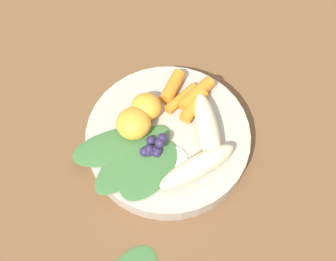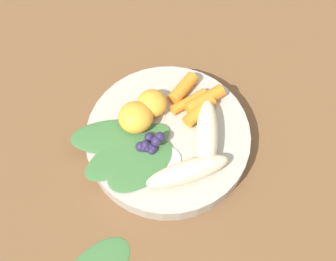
% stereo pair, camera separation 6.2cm
% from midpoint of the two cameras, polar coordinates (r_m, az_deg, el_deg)
% --- Properties ---
extents(ground_plane, '(2.40, 2.40, 0.00)m').
position_cam_midpoint_polar(ground_plane, '(0.65, -2.70, -1.88)').
color(ground_plane, brown).
extents(bowl, '(0.23, 0.23, 0.03)m').
position_cam_midpoint_polar(bowl, '(0.64, -2.75, -1.30)').
color(bowl, '#B2AD9E').
rests_on(bowl, ground_plane).
extents(banana_peeled_left, '(0.11, 0.09, 0.03)m').
position_cam_midpoint_polar(banana_peeled_left, '(0.61, 2.20, -0.02)').
color(banana_peeled_left, beige).
rests_on(banana_peeled_left, bowl).
extents(banana_peeled_right, '(0.11, 0.09, 0.03)m').
position_cam_midpoint_polar(banana_peeled_right, '(0.59, 0.77, -4.90)').
color(banana_peeled_right, beige).
rests_on(banana_peeled_right, bowl).
extents(orange_segment_near, '(0.05, 0.05, 0.04)m').
position_cam_midpoint_polar(orange_segment_near, '(0.62, -7.25, 0.63)').
color(orange_segment_near, '#F4A833').
rests_on(orange_segment_near, bowl).
extents(orange_segment_far, '(0.04, 0.04, 0.03)m').
position_cam_midpoint_polar(orange_segment_far, '(0.63, -5.58, 2.78)').
color(orange_segment_far, '#F4A833').
rests_on(orange_segment_far, bowl).
extents(carrot_front, '(0.05, 0.02, 0.02)m').
position_cam_midpoint_polar(carrot_front, '(0.64, 0.58, 2.90)').
color(carrot_front, orange).
rests_on(carrot_front, bowl).
extents(carrot_mid_left, '(0.06, 0.04, 0.02)m').
position_cam_midpoint_polar(carrot_mid_left, '(0.65, 0.89, 4.46)').
color(carrot_mid_left, orange).
rests_on(carrot_mid_left, bowl).
extents(carrot_mid_right, '(0.06, 0.03, 0.01)m').
position_cam_midpoint_polar(carrot_mid_right, '(0.65, -1.03, 3.85)').
color(carrot_mid_right, orange).
rests_on(carrot_mid_right, bowl).
extents(carrot_rear, '(0.05, 0.02, 0.02)m').
position_cam_midpoint_polar(carrot_rear, '(0.65, -2.11, 5.38)').
color(carrot_rear, orange).
rests_on(carrot_rear, bowl).
extents(blueberry_pile, '(0.04, 0.03, 0.03)m').
position_cam_midpoint_polar(blueberry_pile, '(0.61, -4.80, -2.43)').
color(blueberry_pile, '#2D234C').
rests_on(blueberry_pile, bowl).
extents(coconut_shred_patch, '(0.04, 0.04, 0.00)m').
position_cam_midpoint_polar(coconut_shred_patch, '(0.61, -2.24, -4.02)').
color(coconut_shred_patch, white).
rests_on(coconut_shred_patch, bowl).
extents(kale_leaf_left, '(0.12, 0.13, 0.01)m').
position_cam_midpoint_polar(kale_leaf_left, '(0.62, -9.22, -2.26)').
color(kale_leaf_left, '#3D7038').
rests_on(kale_leaf_left, bowl).
extents(kale_leaf_right, '(0.14, 0.09, 0.01)m').
position_cam_midpoint_polar(kale_leaf_right, '(0.61, -7.32, -3.86)').
color(kale_leaf_right, '#3D7038').
rests_on(kale_leaf_right, bowl).
extents(kale_leaf_rear, '(0.11, 0.08, 0.01)m').
position_cam_midpoint_polar(kale_leaf_rear, '(0.60, -5.23, -5.29)').
color(kale_leaf_rear, '#3D7038').
rests_on(kale_leaf_rear, bowl).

